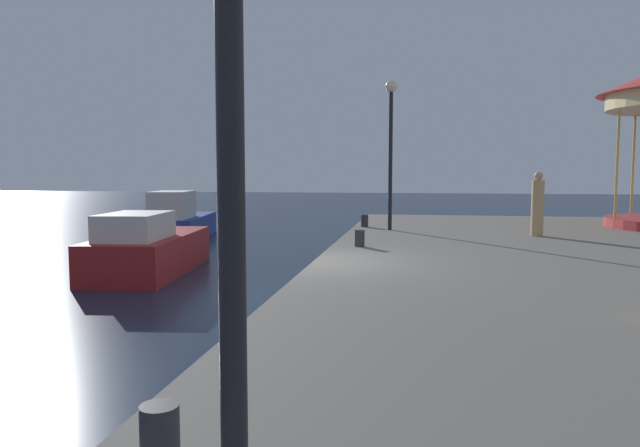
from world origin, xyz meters
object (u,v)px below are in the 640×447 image
Objects in this scene: person_far_corner at (538,206)px; bollard_center at (160,437)px; bollard_north at (365,221)px; motorboat_blue at (179,221)px; lamp_post_mid_promenade at (391,129)px; bollard_south at (360,238)px; motorboat_red at (148,249)px.

bollard_center is at bearing -109.16° from person_far_corner.
bollard_north is (-0.18, 15.83, 0.00)m from bollard_center.
lamp_post_mid_promenade is (8.25, -3.14, 3.20)m from motorboat_blue.
person_far_corner is at bearing -13.57° from lamp_post_mid_promenade.
motorboat_blue reaches higher than bollard_north.
bollard_center is 10.78m from bollard_south.
motorboat_blue reaches higher than bollard_south.
bollard_center is 15.83m from bollard_north.
motorboat_red is 7.66m from motorboat_blue.
motorboat_blue is 12.60× the size of bollard_north.
lamp_post_mid_promenade is at bearing -20.85° from motorboat_blue.
motorboat_blue is 2.80× the size of person_far_corner.
bollard_south is at bearing -86.20° from bollard_north.
lamp_post_mid_promenade is at bearing 34.94° from motorboat_red.
motorboat_red is 10.67m from person_far_corner.
motorboat_red is 7.99m from lamp_post_mid_promenade.
motorboat_red is 12.49× the size of bollard_center.
bollard_north is 5.41m from person_far_corner.
motorboat_red is at bearing -179.61° from bollard_south.
lamp_post_mid_promenade is 11.40× the size of bollard_south.
bollard_north is at bearing -16.77° from motorboat_blue.
motorboat_red reaches higher than bollard_center.
bollard_north is 5.07m from bollard_south.
bollard_south is at bearing -146.18° from person_far_corner.
bollard_center is at bearing -63.74° from motorboat_red.
motorboat_red is 2.77× the size of person_far_corner.
bollard_center is 1.00× the size of bollard_south.
person_far_corner reaches higher than bollard_center.
lamp_post_mid_promenade is 15.21m from bollard_center.
person_far_corner reaches higher than bollard_south.
motorboat_blue reaches higher than bollard_center.
motorboat_blue is at bearing 161.52° from person_far_corner.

